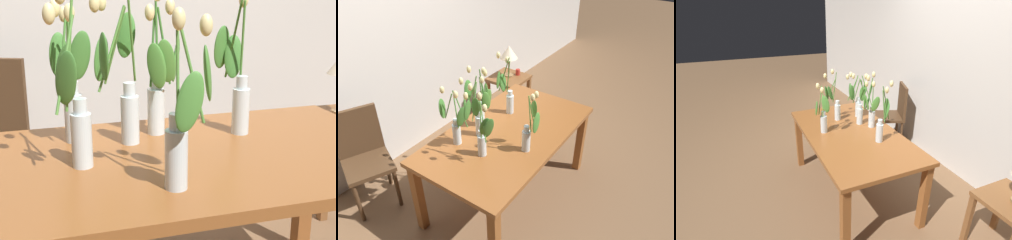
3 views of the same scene
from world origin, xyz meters
The scene contains 13 objects.
ground_plane centered at (0.00, 0.00, 0.00)m, with size 18.00×18.00×0.00m, color brown.
room_wall_rear centered at (0.00, 1.39, 1.35)m, with size 9.00×0.10×2.70m, color beige.
dining_table centered at (0.00, 0.00, 0.65)m, with size 1.60×0.90×0.74m.
tulip_vase_0 centered at (0.27, 0.19, 0.92)m, with size 0.13×0.16×0.58m.
tulip_vase_1 centered at (-0.04, 0.24, 0.94)m, with size 0.18×0.16×0.57m.
tulip_vase_2 centered at (-0.19, 0.20, 0.96)m, with size 0.20×0.24×0.58m.
tulip_vase_3 centered at (-0.38, -0.03, 0.92)m, with size 0.14×0.19×0.58m.
tulip_vase_4 centered at (-0.11, -0.27, 0.92)m, with size 0.17×0.14×0.53m.
tulip_vase_5 centered at (-0.37, 0.24, 0.95)m, with size 0.15×0.28×0.53m.
dining_chair centered at (-0.75, 1.04, 0.52)m, with size 0.52×0.52×0.93m.
side_table centered at (1.23, 0.83, 0.43)m, with size 0.44×0.44×0.55m.
table_lamp centered at (1.26, 0.85, 0.86)m, with size 0.22×0.22×0.40m.
pillar_candle centered at (1.34, 0.77, 0.59)m, with size 0.06×0.06×0.07m, color #B72D23.
Camera 2 is at (-1.92, -1.30, 2.38)m, focal length 35.27 mm.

